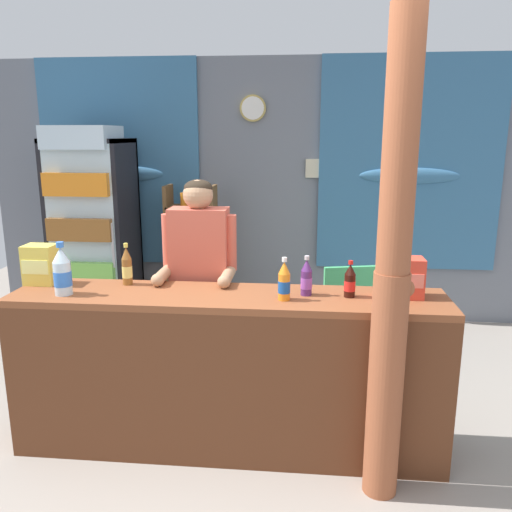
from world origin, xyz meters
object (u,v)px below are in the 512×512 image
bottle_shelf_rack (192,254)px  snack_box_instant_noodle (41,264)px  soda_bottle_grape_soda (306,278)px  snack_box_crackers (403,277)px  soda_bottle_water (62,272)px  soda_bottle_orange_soda (284,282)px  soda_bottle_iced_tea (127,267)px  timber_post (392,282)px  soda_bottle_cola (350,282)px  drink_fridge (93,223)px  plastic_lawn_chair (344,306)px  shopkeeper (200,271)px  stall_counter (225,365)px

bottle_shelf_rack → snack_box_instant_noodle: size_ratio=5.73×
soda_bottle_grape_soda → snack_box_crackers: bearing=2.2°
soda_bottle_water → snack_box_crackers: size_ratio=1.37×
soda_bottle_orange_soda → soda_bottle_iced_tea: 0.99m
timber_post → soda_bottle_orange_soda: size_ratio=9.99×
soda_bottle_water → snack_box_crackers: soda_bottle_water is taller
snack_box_crackers → soda_bottle_orange_soda: bearing=-169.5°
bottle_shelf_rack → soda_bottle_cola: bottle_shelf_rack is taller
soda_bottle_grape_soda → snack_box_instant_noodle: size_ratio=0.95×
soda_bottle_water → soda_bottle_cola: size_ratio=1.46×
drink_fridge → plastic_lawn_chair: (2.30, -0.51, -0.56)m
bottle_shelf_rack → soda_bottle_iced_tea: (0.03, -1.91, 0.36)m
shopkeeper → soda_bottle_orange_soda: bearing=-38.7°
drink_fridge → shopkeeper: 1.89m
plastic_lawn_chair → bottle_shelf_rack: bearing=151.0°
drink_fridge → soda_bottle_water: (0.60, -1.86, 0.04)m
shopkeeper → soda_bottle_iced_tea: shopkeeper is taller
snack_box_crackers → bottle_shelf_rack: bearing=129.6°
plastic_lawn_chair → soda_bottle_grape_soda: bearing=-104.5°
stall_counter → soda_bottle_water: (-0.93, 0.01, 0.52)m
stall_counter → drink_fridge: bearing=129.4°
plastic_lawn_chair → soda_bottle_orange_soda: 1.51m
drink_fridge → soda_bottle_iced_tea: size_ratio=7.51×
snack_box_crackers → snack_box_instant_noodle: size_ratio=0.93×
shopkeeper → snack_box_instant_noodle: (-0.93, -0.28, 0.09)m
soda_bottle_cola → soda_bottle_iced_tea: soda_bottle_iced_tea is taller
stall_counter → soda_bottle_orange_soda: soda_bottle_orange_soda is taller
timber_post → snack_box_crackers: size_ratio=10.75×
soda_bottle_iced_tea → snack_box_instant_noodle: size_ratio=1.06×
snack_box_instant_noodle → soda_bottle_water: bearing=-40.6°
bottle_shelf_rack → plastic_lawn_chair: (1.43, -0.80, -0.23)m
timber_post → soda_bottle_cola: (-0.17, 0.36, -0.10)m
drink_fridge → stall_counter: bearing=-50.6°
drink_fridge → soda_bottle_orange_soda: 2.61m
drink_fridge → soda_bottle_orange_soda: bearing=-44.6°
stall_counter → timber_post: timber_post is taller
bottle_shelf_rack → soda_bottle_iced_tea: 1.94m
soda_bottle_grape_soda → soda_bottle_iced_tea: bearing=174.3°
bottle_shelf_rack → soda_bottle_water: 2.19m
drink_fridge → shopkeeper: bearing=-46.9°
stall_counter → bottle_shelf_rack: bottle_shelf_rack is taller
stall_counter → soda_bottle_cola: (0.69, 0.12, 0.48)m
soda_bottle_water → soda_bottle_iced_tea: 0.38m
shopkeeper → snack_box_instant_noodle: size_ratio=6.55×
soda_bottle_water → soda_bottle_orange_soda: soda_bottle_water is taller
soda_bottle_water → soda_bottle_orange_soda: size_ratio=1.27×
soda_bottle_iced_tea → shopkeeper: bearing=31.4°
shopkeeper → soda_bottle_cola: bearing=-21.3°
drink_fridge → soda_bottle_orange_soda: size_ratio=7.98×
soda_bottle_iced_tea → snack_box_instant_noodle: soda_bottle_iced_tea is taller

